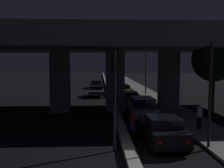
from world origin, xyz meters
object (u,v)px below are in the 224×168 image
object	(u,v)px
traffic_light_right_of_median	(210,77)
motorcycle_blue_filtering_near	(133,126)
traffic_light_left_of_median	(114,83)
car_dark_blue_sixth	(118,81)
car_grey_lead_oncoming	(97,91)
pedestrian_on_sidewalk	(199,116)
car_black_lead	(162,130)
motorcycle_white_filtering_mid	(126,106)
car_taxi_yellow_fourth	(123,90)
car_black_second_oncoming	(96,84)
car_taxi_yellow_third	(130,98)
car_grey_fifth	(119,84)
car_silver_second	(143,107)
motorcycle_black_filtering_far	(120,97)
street_lamp	(144,63)

from	to	relation	value
traffic_light_right_of_median	motorcycle_blue_filtering_near	xyz separation A→B (m)	(-3.53, 2.44, -3.06)
traffic_light_left_of_median	car_dark_blue_sixth	xyz separation A→B (m)	(2.80, 36.81, -2.49)
car_grey_lead_oncoming	pedestrian_on_sidewalk	size ratio (longest dim) A/B	2.47
traffic_light_right_of_median	pedestrian_on_sidewalk	xyz separation A→B (m)	(0.91, 3.48, -2.72)
car_black_lead	car_dark_blue_sixth	size ratio (longest dim) A/B	0.94
traffic_light_left_of_median	motorcycle_white_filtering_mid	world-z (taller)	traffic_light_left_of_median
traffic_light_right_of_median	car_dark_blue_sixth	size ratio (longest dim) A/B	1.20
car_black_lead	traffic_light_left_of_median	bearing A→B (deg)	106.06
car_taxi_yellow_fourth	car_black_second_oncoming	size ratio (longest dim) A/B	0.96
car_taxi_yellow_fourth	motorcycle_blue_filtering_near	world-z (taller)	motorcycle_blue_filtering_near
traffic_light_right_of_median	pedestrian_on_sidewalk	world-z (taller)	traffic_light_right_of_median
car_grey_lead_oncoming	car_taxi_yellow_third	bearing A→B (deg)	24.64
car_black_lead	car_taxi_yellow_fourth	xyz separation A→B (m)	(-0.18, 21.83, -0.05)
car_grey_fifth	car_grey_lead_oncoming	size ratio (longest dim) A/B	1.11
car_silver_second	car_grey_fifth	distance (m)	22.46
car_taxi_yellow_third	car_silver_second	bearing A→B (deg)	-175.70
car_taxi_yellow_third	pedestrian_on_sidewalk	world-z (taller)	pedestrian_on_sidewalk
car_taxi_yellow_third	car_grey_fifth	bearing A→B (deg)	1.05
car_dark_blue_sixth	car_grey_lead_oncoming	distance (m)	16.03
car_dark_blue_sixth	motorcycle_blue_filtering_near	size ratio (longest dim) A/B	2.55
car_silver_second	car_grey_fifth	world-z (taller)	car_grey_fifth
car_taxi_yellow_third	car_taxi_yellow_fourth	world-z (taller)	car_taxi_yellow_fourth
car_grey_fifth	motorcycle_white_filtering_mid	size ratio (longest dim) A/B	2.36
car_taxi_yellow_third	pedestrian_on_sidewalk	bearing A→B (deg)	-161.37
motorcycle_black_filtering_far	motorcycle_blue_filtering_near	bearing A→B (deg)	178.13
traffic_light_left_of_median	car_taxi_yellow_fourth	xyz separation A→B (m)	(2.46, 22.66, -2.66)
car_taxi_yellow_fourth	motorcycle_black_filtering_far	world-z (taller)	car_taxi_yellow_fourth
car_taxi_yellow_third	motorcycle_black_filtering_far	xyz separation A→B (m)	(-0.87, 2.03, -0.14)
car_grey_fifth	car_black_second_oncoming	size ratio (longest dim) A/B	1.01
car_grey_fifth	car_grey_lead_oncoming	bearing A→B (deg)	159.45
traffic_light_left_of_median	motorcycle_black_filtering_far	bearing A→B (deg)	84.48
car_taxi_yellow_fourth	car_taxi_yellow_third	bearing A→B (deg)	178.15
car_grey_lead_oncoming	car_black_lead	bearing A→B (deg)	9.05
street_lamp	motorcycle_white_filtering_mid	xyz separation A→B (m)	(-3.62, -12.47, -3.69)
car_taxi_yellow_fourth	car_black_second_oncoming	world-z (taller)	car_taxi_yellow_fourth
car_grey_fifth	car_black_lead	bearing A→B (deg)	-178.43
car_black_second_oncoming	motorcycle_black_filtering_far	xyz separation A→B (m)	(2.81, -16.89, -0.10)
street_lamp	car_silver_second	size ratio (longest dim) A/B	1.67
car_taxi_yellow_third	motorcycle_white_filtering_mid	world-z (taller)	motorcycle_white_filtering_mid
motorcycle_black_filtering_far	pedestrian_on_sidewalk	distance (m)	13.23
car_black_lead	car_taxi_yellow_fourth	bearing A→B (deg)	-0.93
motorcycle_blue_filtering_near	motorcycle_black_filtering_far	xyz separation A→B (m)	(0.30, 13.60, -0.04)
traffic_light_right_of_median	motorcycle_white_filtering_mid	xyz separation A→B (m)	(-3.16, 9.95, -3.04)
traffic_light_left_of_median	motorcycle_white_filtering_mid	xyz separation A→B (m)	(1.62, 9.95, -2.78)
street_lamp	motorcycle_blue_filtering_near	bearing A→B (deg)	-101.31
car_taxi_yellow_fourth	car_grey_fifth	size ratio (longest dim) A/B	0.95
traffic_light_left_of_median	motorcycle_blue_filtering_near	size ratio (longest dim) A/B	2.82
street_lamp	car_black_lead	distance (m)	22.03
car_taxi_yellow_third	car_grey_lead_oncoming	xyz separation A→B (m)	(-3.53, 7.25, -0.01)
car_silver_second	motorcycle_white_filtering_mid	world-z (taller)	car_silver_second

